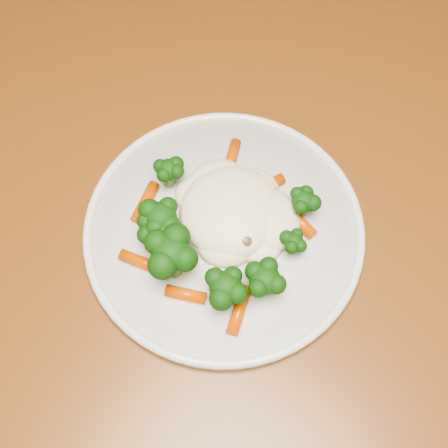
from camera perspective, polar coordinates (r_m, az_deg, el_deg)
name	(u,v)px	position (r m, az deg, el deg)	size (l,w,h in m)	color
dining_table	(251,226)	(0.71, 2.79, -0.24)	(1.37, 1.12, 0.75)	brown
plate	(224,230)	(0.59, 0.00, -0.60)	(0.29, 0.29, 0.01)	silver
meal	(217,227)	(0.56, -0.71, -0.30)	(0.19, 0.19, 0.05)	#FAEFC8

